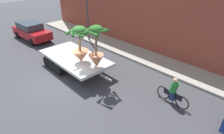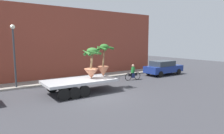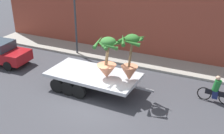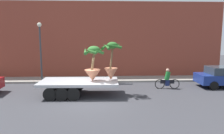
{
  "view_description": "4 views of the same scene",
  "coord_description": "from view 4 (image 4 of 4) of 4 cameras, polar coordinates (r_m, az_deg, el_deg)",
  "views": [
    {
      "loc": [
        8.81,
        -4.76,
        6.37
      ],
      "look_at": [
        2.35,
        1.66,
        1.3
      ],
      "focal_mm": 30.13,
      "sensor_mm": 36.0,
      "label": 1
    },
    {
      "loc": [
        -7.05,
        -11.62,
        3.76
      ],
      "look_at": [
        2.11,
        1.39,
        1.67
      ],
      "focal_mm": 32.11,
      "sensor_mm": 36.0,
      "label": 2
    },
    {
      "loc": [
        6.03,
        -10.74,
        7.77
      ],
      "look_at": [
        0.18,
        1.66,
        1.42
      ],
      "focal_mm": 44.56,
      "sensor_mm": 36.0,
      "label": 3
    },
    {
      "loc": [
        0.72,
        -12.42,
        3.88
      ],
      "look_at": [
        1.37,
        1.31,
        1.87
      ],
      "focal_mm": 33.93,
      "sensor_mm": 36.0,
      "label": 4
    }
  ],
  "objects": [
    {
      "name": "potted_palm_rear",
      "position": [
        13.75,
        -5.12,
        0.53
      ],
      "size": [
        1.45,
        1.48,
        2.29
      ],
      "color": "#C17251",
      "rests_on": "flatbed_trailer"
    },
    {
      "name": "potted_palm_middle",
      "position": [
        13.97,
        -0.18,
        1.18
      ],
      "size": [
        1.41,
        1.4,
        2.54
      ],
      "color": "#C17251",
      "rests_on": "flatbed_trailer"
    },
    {
      "name": "street_lamp",
      "position": [
        18.44,
        -18.75,
        5.85
      ],
      "size": [
        0.36,
        0.36,
        4.83
      ],
      "color": "#383D42",
      "rests_on": "sidewalk"
    },
    {
      "name": "building_facade",
      "position": [
        20.24,
        -4.77,
        7.22
      ],
      "size": [
        24.0,
        1.2,
        7.01
      ],
      "primitive_type": "cube",
      "color": "brown",
      "rests_on": "ground"
    },
    {
      "name": "cyclist",
      "position": [
        16.3,
        14.68,
        -3.33
      ],
      "size": [
        1.84,
        0.36,
        1.54
      ],
      "color": "black",
      "rests_on": "ground"
    },
    {
      "name": "flatbed_trailer",
      "position": [
        14.2,
        -9.77,
        -4.51
      ],
      "size": [
        6.12,
        2.7,
        0.98
      ],
      "color": "#B7BABF",
      "rests_on": "ground"
    },
    {
      "name": "sidewalk",
      "position": [
        18.92,
        -4.83,
        -3.32
      ],
      "size": [
        24.0,
        2.2,
        0.15
      ],
      "primitive_type": "cube",
      "color": "gray",
      "rests_on": "ground"
    },
    {
      "name": "ground_plane",
      "position": [
        13.03,
        -5.81,
        -9.06
      ],
      "size": [
        60.0,
        60.0,
        0.0
      ],
      "primitive_type": "plane",
      "color": "#38383D"
    }
  ]
}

